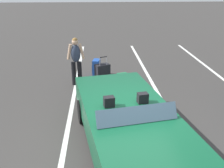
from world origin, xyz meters
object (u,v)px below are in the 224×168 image
(suitcase_large_black, at_px, (102,75))
(traveler_person, at_px, (76,59))
(convertible_car, at_px, (132,129))
(suitcase_medium_bright, at_px, (96,68))
(suitcase_small_carryon, at_px, (122,80))

(suitcase_large_black, xyz_separation_m, traveler_person, (-0.06, -0.88, 0.56))
(convertible_car, bearing_deg, suitcase_medium_bright, 178.30)
(suitcase_large_black, height_order, suitcase_small_carryon, suitcase_large_black)
(convertible_car, xyz_separation_m, traveler_person, (-3.82, -1.37, 0.34))
(suitcase_small_carryon, height_order, traveler_person, traveler_person)
(convertible_car, height_order, suitcase_medium_bright, convertible_car)
(suitcase_medium_bright, bearing_deg, suitcase_large_black, 115.53)
(convertible_car, distance_m, suitcase_large_black, 3.80)
(traveler_person, bearing_deg, suitcase_large_black, 81.50)
(convertible_car, distance_m, suitcase_small_carryon, 3.49)
(convertible_car, relative_size, suitcase_large_black, 4.24)
(convertible_car, bearing_deg, suitcase_large_black, 177.24)
(traveler_person, bearing_deg, convertible_car, 15.04)
(suitcase_large_black, height_order, suitcase_medium_bright, suitcase_large_black)
(convertible_car, height_order, suitcase_small_carryon, convertible_car)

